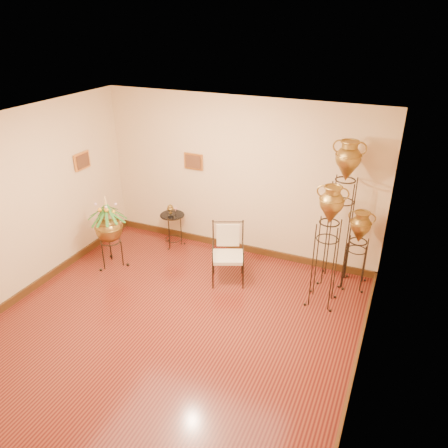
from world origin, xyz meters
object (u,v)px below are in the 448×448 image
at_px(armchair, 228,255).
at_px(planter_urn, 109,226).
at_px(amphora_tall, 341,214).
at_px(side_table, 173,229).
at_px(amphora_mid, 327,246).

bearing_deg(armchair, planter_urn, 165.90).
height_order(amphora_tall, side_table, amphora_tall).
height_order(amphora_tall, armchair, amphora_tall).
bearing_deg(planter_urn, amphora_mid, 5.96).
xyz_separation_m(amphora_tall, amphora_mid, (-0.06, -0.66, -0.25)).
bearing_deg(armchair, amphora_mid, -21.96).
xyz_separation_m(armchair, side_table, (-1.42, 0.72, -0.16)).
bearing_deg(amphora_mid, planter_urn, -174.04).
bearing_deg(armchair, side_table, 129.95).
distance_m(planter_urn, armchair, 2.09).
distance_m(amphora_tall, side_table, 3.13).
height_order(amphora_mid, armchair, amphora_mid).
distance_m(amphora_mid, planter_urn, 3.59).
xyz_separation_m(amphora_tall, side_table, (-3.01, 0.02, -0.88)).
height_order(amphora_mid, side_table, amphora_mid).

